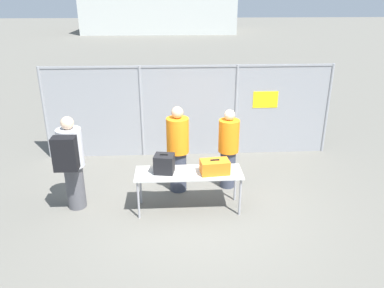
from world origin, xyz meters
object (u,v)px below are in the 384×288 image
object	(u,v)px
suitcase_black	(164,164)
security_worker_near	(178,149)
traveler_hooded	(71,161)
utility_trailer	(213,117)
security_worker_far	(228,148)
suitcase_orange	(215,167)
inspection_table	(189,175)

from	to	relation	value
suitcase_black	security_worker_near	xyz separation A→B (m)	(0.26, 0.71, -0.01)
traveler_hooded	security_worker_near	xyz separation A→B (m)	(1.90, 0.61, -0.07)
traveler_hooded	utility_trailer	world-z (taller)	traveler_hooded
traveler_hooded	security_worker_far	xyz separation A→B (m)	(2.92, 0.71, -0.12)
utility_trailer	security_worker_far	bearing A→B (deg)	-91.15
suitcase_black	traveler_hooded	world-z (taller)	traveler_hooded
traveler_hooded	security_worker_far	bearing A→B (deg)	19.83
suitcase_orange	utility_trailer	world-z (taller)	suitcase_orange
suitcase_black	utility_trailer	world-z (taller)	suitcase_black
suitcase_orange	traveler_hooded	bearing A→B (deg)	175.80
suitcase_orange	suitcase_black	bearing A→B (deg)	174.75
security_worker_far	utility_trailer	bearing A→B (deg)	-110.92
security_worker_near	inspection_table	bearing A→B (deg)	87.68
inspection_table	utility_trailer	size ratio (longest dim) A/B	0.43
suitcase_orange	security_worker_near	distance (m)	1.02
inspection_table	suitcase_orange	world-z (taller)	suitcase_orange
suitcase_black	utility_trailer	size ratio (longest dim) A/B	0.09
suitcase_black	security_worker_far	world-z (taller)	security_worker_far
inspection_table	traveler_hooded	size ratio (longest dim) A/B	1.08
suitcase_orange	security_worker_far	size ratio (longest dim) A/B	0.32
inspection_table	security_worker_far	world-z (taller)	security_worker_far
traveler_hooded	security_worker_near	world-z (taller)	traveler_hooded
inspection_table	security_worker_near	size ratio (longest dim) A/B	1.09
inspection_table	security_worker_far	distance (m)	1.19
traveler_hooded	security_worker_near	bearing A→B (deg)	23.86
suitcase_black	utility_trailer	xyz separation A→B (m)	(1.33, 4.05, -0.46)
security_worker_far	utility_trailer	distance (m)	3.27
inspection_table	security_worker_near	distance (m)	0.79
inspection_table	security_worker_far	bearing A→B (deg)	45.14
inspection_table	suitcase_black	xyz separation A→B (m)	(-0.43, 0.03, 0.23)
traveler_hooded	security_worker_far	world-z (taller)	traveler_hooded
security_worker_near	utility_trailer	bearing A→B (deg)	-123.65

